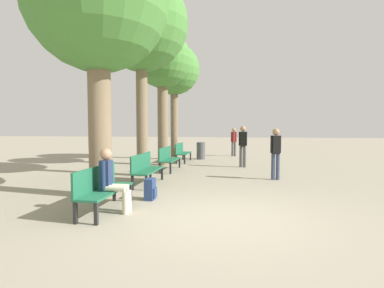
{
  "coord_description": "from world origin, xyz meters",
  "views": [
    {
      "loc": [
        0.38,
        -5.28,
        1.65
      ],
      "look_at": [
        -1.32,
        5.5,
        1.0
      ],
      "focal_mm": 28.0,
      "sensor_mm": 36.0,
      "label": 1
    }
  ],
  "objects": [
    {
      "name": "pedestrian_far",
      "position": [
        0.53,
        6.89,
        0.95
      ],
      "size": [
        0.34,
        0.25,
        1.66
      ],
      "color": "#4C4C4C",
      "rests_on": "ground_plane"
    },
    {
      "name": "tree_row_2",
      "position": [
        -2.82,
        7.05,
        4.32
      ],
      "size": [
        2.38,
        2.38,
        5.64
      ],
      "color": "#7A664C",
      "rests_on": "ground_plane"
    },
    {
      "name": "tree_row_0",
      "position": [
        -2.82,
        1.25,
        4.45
      ],
      "size": [
        3.27,
        3.27,
        6.16
      ],
      "color": "#7A664C",
      "rests_on": "ground_plane"
    },
    {
      "name": "ground_plane",
      "position": [
        0.0,
        0.0,
        0.0
      ],
      "size": [
        80.0,
        80.0,
        0.0
      ],
      "primitive_type": "plane",
      "color": "gray"
    },
    {
      "name": "tree_row_3",
      "position": [
        -2.82,
        9.31,
        4.38
      ],
      "size": [
        2.51,
        2.51,
        5.72
      ],
      "color": "#7A664C",
      "rests_on": "ground_plane"
    },
    {
      "name": "bench_row_2",
      "position": [
        -2.25,
        5.56,
        0.49
      ],
      "size": [
        0.46,
        1.68,
        0.87
      ],
      "color": "#1E6042",
      "rests_on": "ground_plane"
    },
    {
      "name": "tree_row_1",
      "position": [
        -2.82,
        4.31,
        4.94
      ],
      "size": [
        3.09,
        3.09,
        6.54
      ],
      "color": "#7A664C",
      "rests_on": "ground_plane"
    },
    {
      "name": "trash_bin",
      "position": [
        -1.51,
        9.56,
        0.43
      ],
      "size": [
        0.43,
        0.43,
        0.85
      ],
      "color": "#4C4C51",
      "rests_on": "ground_plane"
    },
    {
      "name": "person_seated",
      "position": [
        -2.02,
        0.07,
        0.65
      ],
      "size": [
        0.58,
        0.33,
        1.23
      ],
      "color": "beige",
      "rests_on": "ground_plane"
    },
    {
      "name": "pedestrian_near",
      "position": [
        1.49,
        4.18,
        0.91
      ],
      "size": [
        0.32,
        0.22,
        1.59
      ],
      "color": "#384260",
      "rests_on": "ground_plane"
    },
    {
      "name": "backpack",
      "position": [
        -1.58,
        1.13,
        0.24
      ],
      "size": [
        0.23,
        0.3,
        0.48
      ],
      "color": "navy",
      "rests_on": "ground_plane"
    },
    {
      "name": "bench_row_0",
      "position": [
        -2.25,
        0.11,
        0.49
      ],
      "size": [
        0.46,
        1.68,
        0.87
      ],
      "color": "#1E6042",
      "rests_on": "ground_plane"
    },
    {
      "name": "bench_row_3",
      "position": [
        -2.25,
        8.29,
        0.49
      ],
      "size": [
        0.46,
        1.68,
        0.87
      ],
      "color": "#1E6042",
      "rests_on": "ground_plane"
    },
    {
      "name": "pedestrian_mid",
      "position": [
        0.09,
        11.37,
        0.89
      ],
      "size": [
        0.32,
        0.28,
        1.56
      ],
      "color": "#4C4C4C",
      "rests_on": "ground_plane"
    },
    {
      "name": "bench_row_1",
      "position": [
        -2.25,
        2.83,
        0.49
      ],
      "size": [
        0.46,
        1.68,
        0.87
      ],
      "color": "#1E6042",
      "rests_on": "ground_plane"
    }
  ]
}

